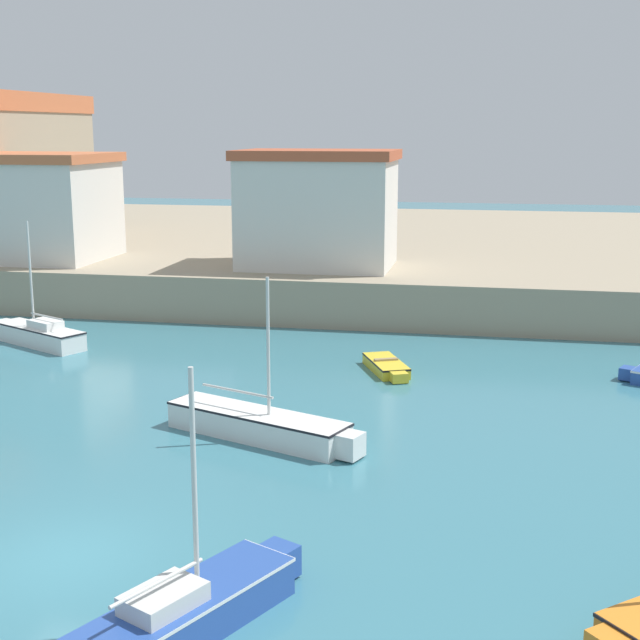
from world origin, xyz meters
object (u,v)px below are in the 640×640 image
(dinghy_yellow_2, at_px, (387,366))
(sailboat_white_4, at_px, (38,334))
(sailboat_blue_0, at_px, (188,609))
(sailboat_white_3, at_px, (261,424))
(harbor_shed_mid_row, at_px, (32,206))
(harbor_shed_near_wharf, at_px, (318,208))

(dinghy_yellow_2, distance_m, sailboat_white_4, 15.68)
(sailboat_blue_0, relative_size, sailboat_white_3, 0.82)
(sailboat_white_4, height_order, harbor_shed_mid_row, harbor_shed_mid_row)
(sailboat_white_4, relative_size, harbor_shed_mid_row, 0.65)
(harbor_shed_mid_row, bearing_deg, sailboat_white_4, -61.48)
(sailboat_white_4, xyz_separation_m, harbor_shed_near_wharf, (10.52, 10.29, 4.81))
(dinghy_yellow_2, xyz_separation_m, harbor_shed_mid_row, (-21.09, 11.55, 4.95))
(sailboat_blue_0, xyz_separation_m, harbor_shed_mid_row, (-19.65, 30.68, 4.71))
(sailboat_blue_0, height_order, sailboat_white_4, sailboat_white_4)
(dinghy_yellow_2, bearing_deg, harbor_shed_near_wharf, 113.41)
(sailboat_white_4, distance_m, harbor_shed_near_wharf, 15.48)
(sailboat_blue_0, distance_m, sailboat_white_3, 10.80)
(dinghy_yellow_2, bearing_deg, sailboat_white_4, 174.65)
(dinghy_yellow_2, height_order, harbor_shed_near_wharf, harbor_shed_near_wharf)
(sailboat_white_3, bearing_deg, harbor_shed_mid_row, 132.38)
(sailboat_blue_0, xyz_separation_m, sailboat_white_4, (-14.17, 20.60, 0.02))
(sailboat_blue_0, xyz_separation_m, dinghy_yellow_2, (1.44, 19.14, -0.24))
(harbor_shed_near_wharf, bearing_deg, sailboat_blue_0, -83.26)
(sailboat_blue_0, xyz_separation_m, harbor_shed_near_wharf, (-3.65, 30.89, 4.83))
(sailboat_white_4, relative_size, harbor_shed_near_wharf, 0.68)
(sailboat_blue_0, distance_m, sailboat_white_4, 25.00)
(dinghy_yellow_2, height_order, sailboat_white_3, sailboat_white_3)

